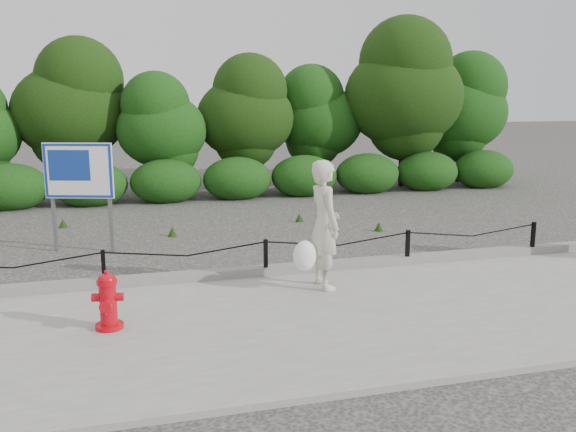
# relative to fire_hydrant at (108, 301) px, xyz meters

# --- Properties ---
(ground) EXTENTS (90.00, 90.00, 0.00)m
(ground) POSITION_rel_fire_hydrant_xyz_m (2.41, 1.67, -0.44)
(ground) COLOR #2D2B28
(ground) RESTS_ON ground
(sidewalk) EXTENTS (14.00, 4.00, 0.08)m
(sidewalk) POSITION_rel_fire_hydrant_xyz_m (2.41, -0.33, -0.40)
(sidewalk) COLOR gray
(sidewalk) RESTS_ON ground
(curb) EXTENTS (14.00, 0.22, 0.14)m
(curb) POSITION_rel_fire_hydrant_xyz_m (2.41, 1.72, -0.29)
(curb) COLOR slate
(curb) RESTS_ON sidewalk
(chain_barrier) EXTENTS (10.06, 0.06, 0.60)m
(chain_barrier) POSITION_rel_fire_hydrant_xyz_m (2.41, 1.67, 0.02)
(chain_barrier) COLOR black
(chain_barrier) RESTS_ON sidewalk
(treeline) EXTENTS (20.24, 3.86, 5.16)m
(treeline) POSITION_rel_fire_hydrant_xyz_m (3.92, 10.60, 2.11)
(treeline) COLOR black
(treeline) RESTS_ON ground
(fire_hydrant) EXTENTS (0.40, 0.42, 0.75)m
(fire_hydrant) POSITION_rel_fire_hydrant_xyz_m (0.00, 0.00, 0.00)
(fire_hydrant) COLOR red
(fire_hydrant) RESTS_ON sidewalk
(pedestrian) EXTENTS (0.78, 0.74, 1.94)m
(pedestrian) POSITION_rel_fire_hydrant_xyz_m (3.10, 0.86, 0.59)
(pedestrian) COLOR beige
(pedestrian) RESTS_ON sidewalk
(advertising_sign) EXTENTS (1.25, 0.46, 2.07)m
(advertising_sign) POSITION_rel_fire_hydrant_xyz_m (-0.53, 4.33, 1.03)
(advertising_sign) COLOR slate
(advertising_sign) RESTS_ON ground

